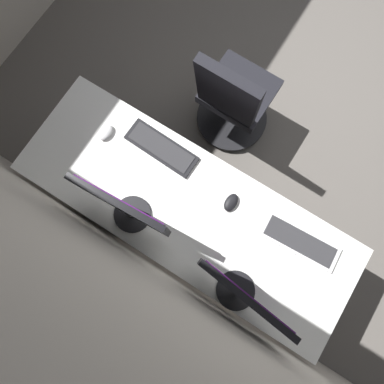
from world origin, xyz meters
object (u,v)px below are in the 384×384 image
Objects in this scene: mouse_spare at (106,132)px; monitor_primary at (124,208)px; drawer_pedestal at (133,187)px; mouse_main at (231,202)px; keyboard_main at (162,148)px; office_chair at (233,100)px; monitor_secondary at (242,295)px; keyboard_spare at (300,241)px.

monitor_primary is at bearing 141.98° from mouse_spare.
drawer_pedestal is 0.74m from mouse_main.
mouse_spare is (0.80, 0.03, 0.00)m from mouse_main.
monitor_primary reaches higher than mouse_spare.
monitor_primary is 1.13× the size of keyboard_main.
drawer_pedestal is 1.64× the size of keyboard_main.
monitor_secondary is at bearing 119.43° from office_chair.
office_chair is at bearing -123.55° from mouse_spare.
monitor_primary reaches higher than office_chair.
keyboard_main is at bearing -30.60° from monitor_secondary.
keyboard_spare is (-0.16, -0.39, -0.22)m from monitor_secondary.
monitor_secondary reaches higher than office_chair.
drawer_pedestal is 6.68× the size of mouse_main.
drawer_pedestal is 0.89m from office_chair.
office_chair is (0.75, -0.65, -0.28)m from keyboard_spare.
mouse_main and mouse_spare have the same top height.
mouse_spare is at bearing 16.24° from keyboard_main.
keyboard_spare is at bearing -157.36° from monitor_primary.
office_chair reaches higher than keyboard_spare.
keyboard_spare is at bearing -169.52° from drawer_pedestal.
mouse_main is at bearing 172.86° from keyboard_main.
drawer_pedestal is 1.45× the size of monitor_primary.
drawer_pedestal is at bearing 16.07° from mouse_main.
monitor_primary is 0.92m from keyboard_spare.
monitor_secondary is at bearing 166.70° from drawer_pedestal.
mouse_main is 0.80m from office_chair.
monitor_secondary is 0.50m from mouse_main.
keyboard_spare is 4.11× the size of mouse_main.
mouse_spare reaches higher than keyboard_spare.
monitor_primary is at bearing -3.86° from monitor_secondary.
drawer_pedestal is 1.43× the size of monitor_secondary.
office_chair is (-0.08, -1.00, -0.51)m from monitor_primary.
keyboard_spare is 0.44× the size of office_chair.
mouse_main is (-0.49, 0.06, 0.01)m from keyboard_main.
drawer_pedestal is at bearing 10.48° from keyboard_spare.
keyboard_spare is at bearing 138.90° from office_chair.
monitor_secondary is 0.88m from keyboard_main.
office_chair reaches higher than mouse_spare.
mouse_spare is at bearing -38.02° from monitor_primary.
monitor_primary is at bearing 140.14° from drawer_pedestal.
office_chair is (-0.46, -0.70, -0.29)m from mouse_spare.
monitor_primary is 0.57m from mouse_main.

